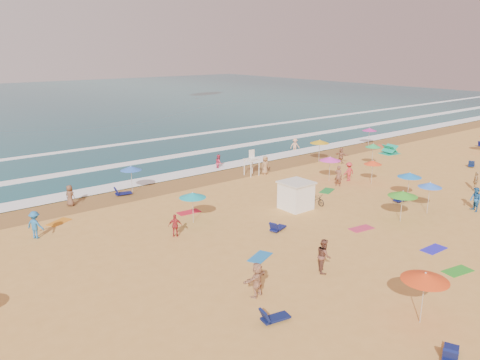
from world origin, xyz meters
TOP-DOWN VIEW (x-y plane):
  - ground at (0.00, 0.00)m, footprint 220.00×220.00m
  - ocean at (0.00, 84.00)m, footprint 220.00×140.00m
  - wet_sand at (0.00, 12.50)m, footprint 220.00×220.00m
  - surf_foam at (0.00, 21.32)m, footprint 200.00×18.70m
  - cabana at (1.10, 1.31)m, footprint 2.00×2.00m
  - cabana_roof at (1.10, 1.31)m, footprint 2.20×2.20m
  - bicycle at (3.00, 1.01)m, footprint 0.60×1.67m
  - lifeguard_stand at (4.58, 10.74)m, footprint 1.20×1.20m
  - beach_umbrellas at (0.30, 0.93)m, footprint 61.14×29.47m
  - loungers at (6.13, -3.23)m, footprint 47.24×28.52m
  - towels at (0.86, -1.59)m, footprint 46.21×24.36m
  - popup_tents at (22.11, 0.80)m, footprint 4.34×16.79m
  - beachgoers at (0.41, 3.32)m, footprint 45.94×24.44m

SIDE VIEW (x-z plane):
  - ground at x=0.00m, z-range 0.00..0.00m
  - ocean at x=0.00m, z-range -0.09..0.09m
  - wet_sand at x=0.00m, z-range 0.01..0.01m
  - towels at x=0.86m, z-range 0.00..0.03m
  - surf_foam at x=0.00m, z-range 0.08..0.12m
  - loungers at x=6.13m, z-range 0.00..0.34m
  - bicycle at x=3.00m, z-range 0.00..0.87m
  - popup_tents at x=22.11m, z-range 0.00..1.20m
  - beachgoers at x=0.41m, z-range -0.23..1.91m
  - cabana at x=1.10m, z-range 0.00..2.00m
  - lifeguard_stand at x=4.58m, z-range 0.00..2.10m
  - cabana_roof at x=1.10m, z-range 2.00..2.12m
  - beach_umbrellas at x=0.30m, z-range 1.79..2.48m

